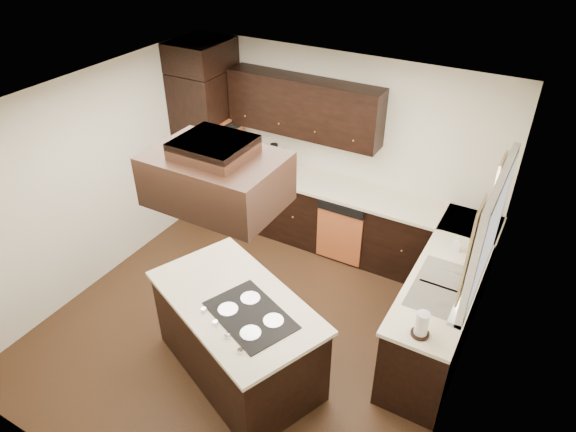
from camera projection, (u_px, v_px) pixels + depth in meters
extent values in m
cube|color=#50331D|center=(254.00, 327.00, 5.68)|extent=(4.20, 4.20, 0.02)
cube|color=silver|center=(242.00, 112.00, 4.30)|extent=(4.20, 4.20, 0.02)
cube|color=silver|center=(339.00, 151.00, 6.52)|extent=(4.20, 0.02, 2.50)
cube|color=silver|center=(78.00, 392.00, 3.46)|extent=(4.20, 0.02, 2.50)
cube|color=silver|center=(94.00, 182.00, 5.86)|extent=(0.02, 4.20, 2.50)
cube|color=silver|center=(469.00, 309.00, 4.12)|extent=(0.02, 4.20, 2.50)
cube|color=black|center=(209.00, 146.00, 7.06)|extent=(0.65, 0.75, 2.12)
cube|color=#CE6735|center=(230.00, 148.00, 6.89)|extent=(0.05, 0.62, 0.78)
cube|color=black|center=(329.00, 216.00, 6.73)|extent=(2.93, 0.60, 0.88)
cube|color=black|center=(444.00, 303.00, 5.35)|extent=(0.60, 2.40, 0.88)
cube|color=beige|center=(330.00, 186.00, 6.47)|extent=(2.93, 0.63, 0.04)
cube|color=beige|center=(450.00, 268.00, 5.10)|extent=(0.63, 2.40, 0.04)
cube|color=black|center=(304.00, 107.00, 6.26)|extent=(2.00, 0.34, 0.72)
cube|color=#CE6735|center=(339.00, 237.00, 6.42)|extent=(0.60, 0.05, 0.72)
cube|color=white|center=(488.00, 232.00, 4.32)|extent=(0.06, 1.32, 1.12)
cube|color=white|center=(492.00, 233.00, 4.31)|extent=(0.00, 1.20, 1.00)
cube|color=beige|center=(471.00, 252.00, 4.01)|extent=(0.02, 0.34, 0.90)
cube|color=beige|center=(492.00, 203.00, 4.62)|extent=(0.02, 0.34, 0.90)
cube|color=silver|center=(442.00, 287.00, 4.83)|extent=(0.52, 0.84, 0.01)
cube|color=black|center=(238.00, 337.00, 4.95)|extent=(1.90, 1.50, 0.88)
cube|color=beige|center=(235.00, 302.00, 4.70)|extent=(1.98, 1.58, 0.04)
cube|color=black|center=(250.00, 315.00, 4.52)|extent=(0.94, 0.80, 0.01)
cube|color=black|center=(217.00, 179.00, 4.05)|extent=(1.05, 0.72, 0.42)
cube|color=black|center=(214.00, 147.00, 3.90)|extent=(0.55, 0.50, 0.13)
cylinder|color=silver|center=(274.00, 167.00, 6.75)|extent=(0.15, 0.15, 0.10)
cone|color=silver|center=(274.00, 155.00, 6.65)|extent=(0.13, 0.13, 0.26)
cube|color=black|center=(274.00, 163.00, 6.66)|extent=(0.34, 0.14, 0.27)
imported|color=white|center=(250.00, 161.00, 6.92)|extent=(0.29, 0.29, 0.06)
imported|color=white|center=(457.00, 243.00, 5.27)|extent=(0.09, 0.09, 0.18)
cylinder|color=white|center=(422.00, 324.00, 4.27)|extent=(0.12, 0.12, 0.24)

